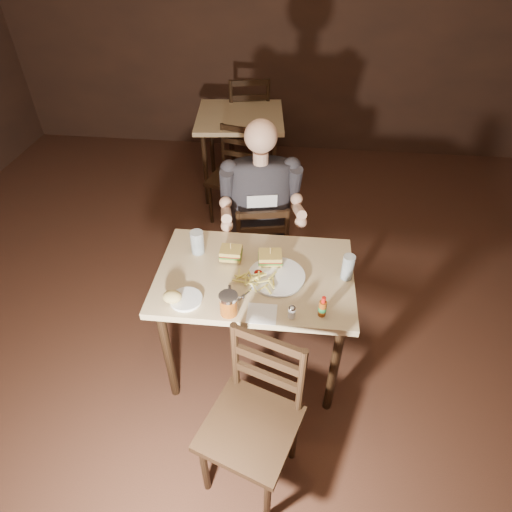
# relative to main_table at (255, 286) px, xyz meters

# --- Properties ---
(room_shell) EXTENTS (7.00, 7.00, 7.00)m
(room_shell) POSITION_rel_main_table_xyz_m (-0.09, -0.33, 0.73)
(room_shell) COLOR #331A11
(room_shell) RESTS_ON ground
(main_table) EXTENTS (1.06, 0.71, 0.77)m
(main_table) POSITION_rel_main_table_xyz_m (0.00, 0.00, 0.00)
(main_table) COLOR tan
(main_table) RESTS_ON ground
(bg_table) EXTENTS (0.88, 0.88, 0.77)m
(bg_table) POSITION_rel_main_table_xyz_m (-0.39, 2.17, 0.01)
(bg_table) COLOR tan
(bg_table) RESTS_ON ground
(chair_far) EXTENTS (0.46, 0.49, 0.83)m
(chair_far) POSITION_rel_main_table_xyz_m (-0.04, 0.68, -0.26)
(chair_far) COLOR black
(chair_far) RESTS_ON ground
(chair_near) EXTENTS (0.53, 0.56, 0.89)m
(chair_near) POSITION_rel_main_table_xyz_m (0.06, -0.70, -0.23)
(chair_near) COLOR black
(chair_near) RESTS_ON ground
(bg_chair_far) EXTENTS (0.56, 0.59, 0.98)m
(bg_chair_far) POSITION_rel_main_table_xyz_m (-0.39, 2.72, -0.18)
(bg_chair_far) COLOR black
(bg_chair_far) RESTS_ON ground
(bg_chair_near) EXTENTS (0.47, 0.50, 0.82)m
(bg_chair_near) POSITION_rel_main_table_xyz_m (-0.39, 1.62, -0.26)
(bg_chair_near) COLOR black
(bg_chair_near) RESTS_ON ground
(diner) EXTENTS (0.60, 0.52, 0.92)m
(diner) POSITION_rel_main_table_xyz_m (-0.03, 0.63, 0.22)
(diner) COLOR #29282C
(diner) RESTS_ON chair_far
(dinner_plate) EXTENTS (0.30, 0.30, 0.02)m
(dinner_plate) POSITION_rel_main_table_xyz_m (0.12, -0.03, 0.10)
(dinner_plate) COLOR white
(dinner_plate) RESTS_ON main_table
(sandwich_left) EXTENTS (0.12, 0.10, 0.10)m
(sandwich_left) POSITION_rel_main_table_xyz_m (-0.14, 0.10, 0.16)
(sandwich_left) COLOR tan
(sandwich_left) RESTS_ON dinner_plate
(sandwich_right) EXTENTS (0.14, 0.12, 0.10)m
(sandwich_right) POSITION_rel_main_table_xyz_m (0.07, 0.08, 0.17)
(sandwich_right) COLOR tan
(sandwich_right) RESTS_ON dinner_plate
(fries_pile) EXTENTS (0.26, 0.18, 0.04)m
(fries_pile) POSITION_rel_main_table_xyz_m (0.01, -0.09, 0.13)
(fries_pile) COLOR #E9DB64
(fries_pile) RESTS_ON dinner_plate
(ketchup_dollop) EXTENTS (0.05, 0.05, 0.01)m
(ketchup_dollop) POSITION_rel_main_table_xyz_m (0.02, -0.02, 0.12)
(ketchup_dollop) COLOR maroon
(ketchup_dollop) RESTS_ON dinner_plate
(glass_left) EXTENTS (0.08, 0.08, 0.14)m
(glass_left) POSITION_rel_main_table_xyz_m (-0.34, 0.14, 0.17)
(glass_left) COLOR silver
(glass_left) RESTS_ON main_table
(glass_right) EXTENTS (0.06, 0.06, 0.15)m
(glass_right) POSITION_rel_main_table_xyz_m (0.49, 0.02, 0.17)
(glass_right) COLOR silver
(glass_right) RESTS_ON main_table
(hot_sauce) EXTENTS (0.04, 0.04, 0.12)m
(hot_sauce) POSITION_rel_main_table_xyz_m (0.36, -0.26, 0.16)
(hot_sauce) COLOR brown
(hot_sauce) RESTS_ON main_table
(salt_shaker) EXTENTS (0.04, 0.04, 0.07)m
(salt_shaker) POSITION_rel_main_table_xyz_m (0.21, -0.29, 0.13)
(salt_shaker) COLOR white
(salt_shaker) RESTS_ON main_table
(syrup_dispenser) EXTENTS (0.09, 0.09, 0.12)m
(syrup_dispenser) POSITION_rel_main_table_xyz_m (-0.09, -0.30, 0.15)
(syrup_dispenser) COLOR brown
(syrup_dispenser) RESTS_ON main_table
(napkin) EXTENTS (0.15, 0.14, 0.00)m
(napkin) POSITION_rel_main_table_xyz_m (0.07, -0.29, 0.10)
(napkin) COLOR white
(napkin) RESTS_ON main_table
(knife) EXTENTS (0.06, 0.20, 0.00)m
(knife) POSITION_rel_main_table_xyz_m (-0.10, -0.21, 0.10)
(knife) COLOR silver
(knife) RESTS_ON napkin
(fork) EXTENTS (0.10, 0.13, 0.00)m
(fork) POSITION_rel_main_table_xyz_m (-0.03, -0.18, 0.10)
(fork) COLOR silver
(fork) RESTS_ON napkin
(side_plate) EXTENTS (0.16, 0.16, 0.01)m
(side_plate) POSITION_rel_main_table_xyz_m (-0.32, -0.24, 0.10)
(side_plate) COLOR white
(side_plate) RESTS_ON main_table
(bread_roll) EXTENTS (0.10, 0.08, 0.06)m
(bread_roll) POSITION_rel_main_table_xyz_m (-0.38, -0.26, 0.14)
(bread_roll) COLOR tan
(bread_roll) RESTS_ON side_plate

